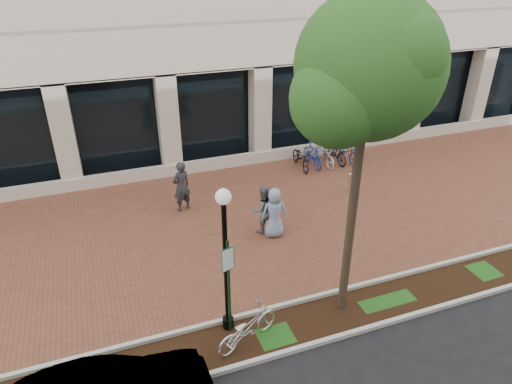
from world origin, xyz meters
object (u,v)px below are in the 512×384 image
object	(u,v)px
street_tree	(369,76)
pedestrian_mid	(263,209)
pedestrian_left	(181,187)
bollard	(349,183)
lamppost	(226,255)
bike_rack_cluster	(324,154)
pedestrian_right	(274,213)
locked_bicycle	(247,327)
parking_sign	(229,277)

from	to	relation	value
street_tree	pedestrian_mid	world-z (taller)	street_tree
pedestrian_left	bollard	world-z (taller)	pedestrian_left
lamppost	street_tree	distance (m)	5.01
pedestrian_left	pedestrian_mid	world-z (taller)	pedestrian_left
lamppost	bike_rack_cluster	bearing A→B (deg)	49.44
pedestrian_right	bollard	distance (m)	4.22
lamppost	street_tree	bearing A→B (deg)	-5.38
locked_bicycle	bike_rack_cluster	distance (m)	10.86
lamppost	bike_rack_cluster	distance (m)	10.69
lamppost	pedestrian_right	bearing A→B (deg)	52.63
parking_sign	bike_rack_cluster	bearing A→B (deg)	33.79
bollard	pedestrian_mid	bearing A→B (deg)	-161.58
street_tree	bike_rack_cluster	bearing A→B (deg)	65.73
street_tree	pedestrian_mid	size ratio (longest dim) A/B	4.65
bollard	bike_rack_cluster	world-z (taller)	bike_rack_cluster
pedestrian_mid	pedestrian_right	world-z (taller)	pedestrian_right
lamppost	pedestrian_left	distance (m)	6.34
pedestrian_left	bike_rack_cluster	bearing A→B (deg)	173.72
bollard	locked_bicycle	bearing A→B (deg)	-136.66
pedestrian_mid	pedestrian_right	bearing A→B (deg)	124.10
lamppost	bollard	size ratio (longest dim) A/B	4.45
locked_bicycle	pedestrian_mid	world-z (taller)	pedestrian_mid
parking_sign	bike_rack_cluster	size ratio (longest dim) A/B	0.90
parking_sign	bollard	bearing A→B (deg)	23.43
locked_bicycle	pedestrian_mid	size ratio (longest dim) A/B	1.06
locked_bicycle	pedestrian_left	xyz separation A→B (m)	(-0.11, 6.84, 0.48)
pedestrian_mid	bollard	xyz separation A→B (m)	(4.09, 1.36, -0.40)
parking_sign	street_tree	xyz separation A→B (m)	(3.10, -0.14, 4.45)
lamppost	pedestrian_left	xyz separation A→B (m)	(0.18, 6.20, -1.28)
parking_sign	pedestrian_mid	xyz separation A→B (m)	(2.39, 4.01, -0.85)
parking_sign	pedestrian_left	xyz separation A→B (m)	(0.16, 6.36, -0.75)
street_tree	bike_rack_cluster	size ratio (longest dim) A/B	2.62
pedestrian_left	bollard	bearing A→B (deg)	149.69
lamppost	locked_bicycle	bearing A→B (deg)	-65.38
pedestrian_mid	bollard	bearing A→B (deg)	-163.86
locked_bicycle	bollard	world-z (taller)	locked_bicycle
parking_sign	pedestrian_right	world-z (taller)	parking_sign
locked_bicycle	pedestrian_right	world-z (taller)	pedestrian_right
bollard	pedestrian_left	bearing A→B (deg)	171.14
parking_sign	bike_rack_cluster	xyz separation A→B (m)	(6.85, 8.17, -1.21)
lamppost	pedestrian_mid	world-z (taller)	lamppost
pedestrian_right	parking_sign	bearing A→B (deg)	63.45
pedestrian_mid	pedestrian_right	size ratio (longest dim) A/B	0.99
street_tree	bollard	world-z (taller)	street_tree
lamppost	bollard	world-z (taller)	lamppost
pedestrian_mid	pedestrian_left	bearing A→B (deg)	-48.88
lamppost	street_tree	world-z (taller)	street_tree
lamppost	locked_bicycle	size ratio (longest dim) A/B	2.19
pedestrian_left	pedestrian_right	size ratio (longest dim) A/B	1.10
street_tree	pedestrian_left	size ratio (longest dim) A/B	4.15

